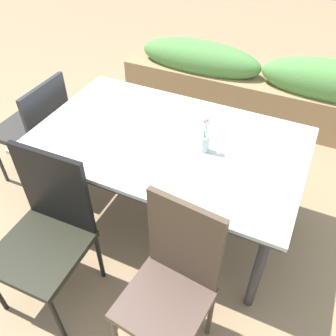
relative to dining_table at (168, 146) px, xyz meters
The scene contains 7 objects.
ground_plane 0.69m from the dining_table, ahead, with size 12.00×12.00×0.00m, color #9E7F5B.
dining_table is the anchor object (origin of this frame).
chair_near_right 0.89m from the dining_table, 63.55° to the right, with size 0.45×0.45×1.01m.
chair_end_left 1.13m from the dining_table, behind, with size 0.47×0.47×0.89m.
chair_near_left 0.88m from the dining_table, 116.35° to the right, with size 0.48×0.48×0.99m.
flower_vase 0.30m from the dining_table, ahead, with size 0.06×0.06×0.24m.
planter_box 1.68m from the dining_table, 81.33° to the left, with size 2.81×0.43×0.74m.
Camera 1 is at (0.68, -1.61, 2.12)m, focal length 38.18 mm.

